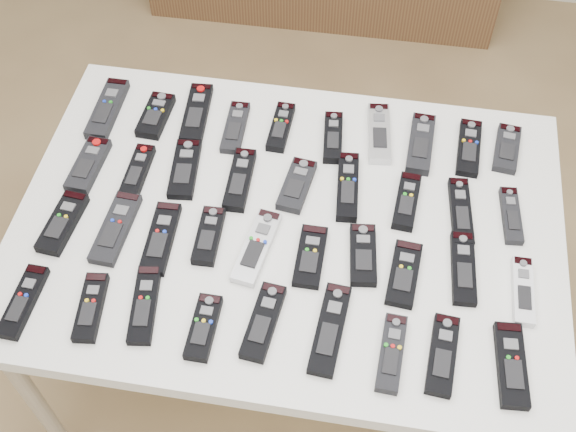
% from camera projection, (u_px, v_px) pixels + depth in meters
% --- Properties ---
extents(ground, '(4.00, 4.00, 0.00)m').
position_uv_depth(ground, '(303.00, 356.00, 2.30)').
color(ground, brown).
rests_on(ground, ground).
extents(table, '(1.25, 0.88, 0.78)m').
position_uv_depth(table, '(288.00, 236.00, 1.70)').
color(table, white).
rests_on(table, ground).
extents(remote_0, '(0.06, 0.20, 0.02)m').
position_uv_depth(remote_0, '(107.00, 109.00, 1.85)').
color(remote_0, black).
rests_on(remote_0, table).
extents(remote_1, '(0.07, 0.15, 0.02)m').
position_uv_depth(remote_1, '(156.00, 116.00, 1.84)').
color(remote_1, black).
rests_on(remote_1, table).
extents(remote_2, '(0.07, 0.20, 0.02)m').
position_uv_depth(remote_2, '(197.00, 113.00, 1.84)').
color(remote_2, black).
rests_on(remote_2, table).
extents(remote_3, '(0.05, 0.17, 0.02)m').
position_uv_depth(remote_3, '(235.00, 127.00, 1.81)').
color(remote_3, black).
rests_on(remote_3, table).
extents(remote_4, '(0.05, 0.16, 0.02)m').
position_uv_depth(remote_4, '(281.00, 127.00, 1.81)').
color(remote_4, black).
rests_on(remote_4, table).
extents(remote_5, '(0.06, 0.16, 0.02)m').
position_uv_depth(remote_5, '(333.00, 137.00, 1.79)').
color(remote_5, black).
rests_on(remote_5, table).
extents(remote_6, '(0.07, 0.19, 0.02)m').
position_uv_depth(remote_6, '(379.00, 133.00, 1.80)').
color(remote_6, '#B7B7BC').
rests_on(remote_6, table).
extents(remote_7, '(0.06, 0.19, 0.02)m').
position_uv_depth(remote_7, '(421.00, 144.00, 1.78)').
color(remote_7, black).
rests_on(remote_7, table).
extents(remote_8, '(0.06, 0.18, 0.02)m').
position_uv_depth(remote_8, '(469.00, 148.00, 1.77)').
color(remote_8, black).
rests_on(remote_8, table).
extents(remote_9, '(0.07, 0.15, 0.02)m').
position_uv_depth(remote_9, '(507.00, 149.00, 1.77)').
color(remote_9, black).
rests_on(remote_9, table).
extents(remote_10, '(0.07, 0.17, 0.02)m').
position_uv_depth(remote_10, '(88.00, 165.00, 1.74)').
color(remote_10, black).
rests_on(remote_10, table).
extents(remote_11, '(0.05, 0.16, 0.02)m').
position_uv_depth(remote_11, '(137.00, 172.00, 1.72)').
color(remote_11, black).
rests_on(remote_11, table).
extents(remote_12, '(0.08, 0.18, 0.02)m').
position_uv_depth(remote_12, '(185.00, 169.00, 1.73)').
color(remote_12, black).
rests_on(remote_12, table).
extents(remote_13, '(0.06, 0.18, 0.02)m').
position_uv_depth(remote_13, '(240.00, 180.00, 1.71)').
color(remote_13, black).
rests_on(remote_13, table).
extents(remote_14, '(0.08, 0.16, 0.02)m').
position_uv_depth(remote_14, '(297.00, 185.00, 1.70)').
color(remote_14, black).
rests_on(remote_14, table).
extents(remote_15, '(0.06, 0.20, 0.02)m').
position_uv_depth(remote_15, '(348.00, 187.00, 1.70)').
color(remote_15, black).
rests_on(remote_15, table).
extents(remote_16, '(0.06, 0.16, 0.02)m').
position_uv_depth(remote_16, '(407.00, 201.00, 1.67)').
color(remote_16, black).
rests_on(remote_16, table).
extents(remote_17, '(0.06, 0.19, 0.02)m').
position_uv_depth(remote_17, '(461.00, 212.00, 1.65)').
color(remote_17, black).
rests_on(remote_17, table).
extents(remote_18, '(0.05, 0.16, 0.02)m').
position_uv_depth(remote_18, '(511.00, 216.00, 1.65)').
color(remote_18, black).
rests_on(remote_18, table).
extents(remote_19, '(0.07, 0.17, 0.02)m').
position_uv_depth(remote_19, '(63.00, 223.00, 1.63)').
color(remote_19, black).
rests_on(remote_19, table).
extents(remote_20, '(0.07, 0.20, 0.02)m').
position_uv_depth(remote_20, '(116.00, 228.00, 1.62)').
color(remote_20, black).
rests_on(remote_20, table).
extents(remote_21, '(0.06, 0.19, 0.02)m').
position_uv_depth(remote_21, '(161.00, 238.00, 1.61)').
color(remote_21, black).
rests_on(remote_21, table).
extents(remote_22, '(0.06, 0.15, 0.02)m').
position_uv_depth(remote_22, '(209.00, 236.00, 1.61)').
color(remote_22, black).
rests_on(remote_22, table).
extents(remote_23, '(0.08, 0.20, 0.02)m').
position_uv_depth(remote_23, '(257.00, 247.00, 1.59)').
color(remote_23, '#B7B7BC').
rests_on(remote_23, table).
extents(remote_24, '(0.06, 0.16, 0.02)m').
position_uv_depth(remote_24, '(310.00, 256.00, 1.58)').
color(remote_24, black).
rests_on(remote_24, table).
extents(remote_25, '(0.07, 0.16, 0.02)m').
position_uv_depth(remote_25, '(363.00, 255.00, 1.58)').
color(remote_25, black).
rests_on(remote_25, table).
extents(remote_26, '(0.07, 0.17, 0.02)m').
position_uv_depth(remote_26, '(404.00, 274.00, 1.55)').
color(remote_26, black).
rests_on(remote_26, table).
extents(remote_27, '(0.06, 0.18, 0.02)m').
position_uv_depth(remote_27, '(463.00, 268.00, 1.56)').
color(remote_27, black).
rests_on(remote_27, table).
extents(remote_28, '(0.04, 0.16, 0.02)m').
position_uv_depth(remote_28, '(523.00, 291.00, 1.53)').
color(remote_28, silver).
rests_on(remote_28, table).
extents(remote_29, '(0.05, 0.17, 0.02)m').
position_uv_depth(remote_29, '(23.00, 302.00, 1.51)').
color(remote_29, black).
rests_on(remote_29, table).
extents(remote_30, '(0.07, 0.16, 0.02)m').
position_uv_depth(remote_30, '(91.00, 307.00, 1.50)').
color(remote_30, black).
rests_on(remote_30, table).
extents(remote_31, '(0.07, 0.19, 0.02)m').
position_uv_depth(remote_31, '(145.00, 305.00, 1.51)').
color(remote_31, black).
rests_on(remote_31, table).
extents(remote_32, '(0.05, 0.15, 0.02)m').
position_uv_depth(remote_32, '(203.00, 327.00, 1.47)').
color(remote_32, black).
rests_on(remote_32, table).
extents(remote_33, '(0.07, 0.18, 0.02)m').
position_uv_depth(remote_33, '(263.00, 322.00, 1.48)').
color(remote_33, black).
rests_on(remote_33, table).
extents(remote_34, '(0.07, 0.21, 0.02)m').
position_uv_depth(remote_34, '(330.00, 329.00, 1.47)').
color(remote_34, black).
rests_on(remote_34, table).
extents(remote_35, '(0.05, 0.17, 0.02)m').
position_uv_depth(remote_35, '(391.00, 353.00, 1.44)').
color(remote_35, black).
rests_on(remote_35, table).
extents(remote_36, '(0.06, 0.18, 0.02)m').
position_uv_depth(remote_36, '(442.00, 355.00, 1.44)').
color(remote_36, black).
rests_on(remote_36, table).
extents(remote_37, '(0.07, 0.18, 0.02)m').
position_uv_depth(remote_37, '(511.00, 365.00, 1.42)').
color(remote_37, black).
rests_on(remote_37, table).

